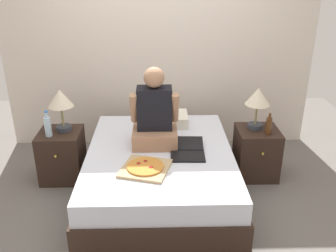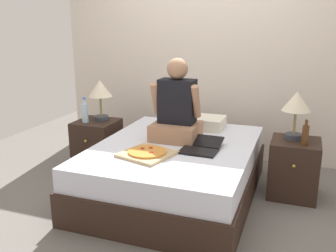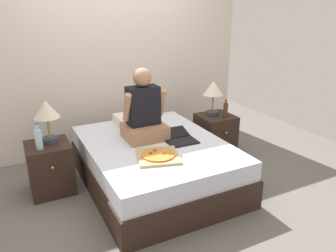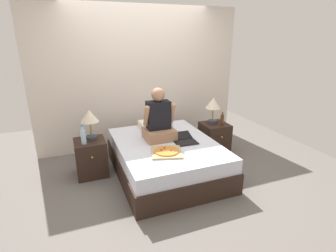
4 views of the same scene
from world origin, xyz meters
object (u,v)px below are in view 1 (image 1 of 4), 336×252
(lamp_on_right_nightstand, at_px, (258,99))
(beer_bottle, at_px, (269,125))
(nightstand_right, at_px, (256,153))
(lamp_on_left_nightstand, at_px, (60,101))
(bed, at_px, (160,173))
(nightstand_left, at_px, (62,155))
(laptop, at_px, (188,152))
(water_bottle, at_px, (48,126))
(person_seated, at_px, (155,116))
(pizza_box, at_px, (145,168))

(lamp_on_right_nightstand, relative_size, beer_bottle, 1.96)
(nightstand_right, bearing_deg, lamp_on_left_nightstand, 178.62)
(bed, height_order, lamp_on_right_nightstand, lamp_on_right_nightstand)
(lamp_on_left_nightstand, bearing_deg, nightstand_left, -128.63)
(lamp_on_right_nightstand, distance_m, laptop, 0.97)
(water_bottle, bearing_deg, nightstand_left, 48.35)
(nightstand_left, bearing_deg, laptop, -18.41)
(water_bottle, distance_m, lamp_on_right_nightstand, 2.18)
(person_seated, bearing_deg, laptop, -38.38)
(laptop, bearing_deg, lamp_on_right_nightstand, 32.74)
(beer_bottle, relative_size, person_seated, 0.29)
(laptop, bearing_deg, person_seated, 141.62)
(laptop, bearing_deg, beer_bottle, 21.51)
(person_seated, height_order, laptop, person_seated)
(nightstand_right, bearing_deg, pizza_box, -148.46)
(nightstand_right, distance_m, lamp_on_right_nightstand, 0.60)
(water_bottle, height_order, laptop, water_bottle)
(nightstand_left, height_order, person_seated, person_seated)
(lamp_on_right_nightstand, bearing_deg, bed, -157.90)
(bed, height_order, pizza_box, pizza_box)
(lamp_on_left_nightstand, relative_size, water_bottle, 1.63)
(pizza_box, bearing_deg, laptop, 36.18)
(bed, xyz_separation_m, beer_bottle, (1.13, 0.27, 0.39))
(lamp_on_left_nightstand, distance_m, laptop, 1.41)
(water_bottle, height_order, beer_bottle, water_bottle)
(nightstand_left, height_order, water_bottle, water_bottle)
(bed, distance_m, person_seated, 0.57)
(nightstand_left, distance_m, lamp_on_right_nightstand, 2.17)
(nightstand_left, xyz_separation_m, nightstand_right, (2.11, 0.00, 0.00))
(lamp_on_right_nightstand, xyz_separation_m, laptop, (-0.76, -0.49, -0.35))
(beer_bottle, bearing_deg, bed, -166.69)
(lamp_on_right_nightstand, relative_size, laptop, 1.06)
(nightstand_left, height_order, beer_bottle, beer_bottle)
(lamp_on_right_nightstand, height_order, person_seated, person_seated)
(water_bottle, relative_size, beer_bottle, 1.20)
(bed, xyz_separation_m, lamp_on_right_nightstand, (1.03, 0.42, 0.62))
(pizza_box, bearing_deg, lamp_on_right_nightstand, 33.94)
(water_bottle, bearing_deg, beer_bottle, -0.25)
(lamp_on_right_nightstand, distance_m, beer_bottle, 0.29)
(bed, relative_size, lamp_on_left_nightstand, 4.13)
(beer_bottle, height_order, person_seated, person_seated)
(nightstand_right, distance_m, beer_bottle, 0.39)
(person_seated, bearing_deg, lamp_on_right_nightstand, 12.74)
(person_seated, bearing_deg, beer_bottle, 4.51)
(lamp_on_right_nightstand, relative_size, pizza_box, 0.91)
(lamp_on_right_nightstand, bearing_deg, beer_bottle, -56.31)
(nightstand_left, height_order, lamp_on_left_nightstand, lamp_on_left_nightstand)
(lamp_on_right_nightstand, xyz_separation_m, beer_bottle, (0.10, -0.15, -0.23))
(beer_bottle, distance_m, laptop, 0.93)
(water_bottle, relative_size, nightstand_right, 0.51)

